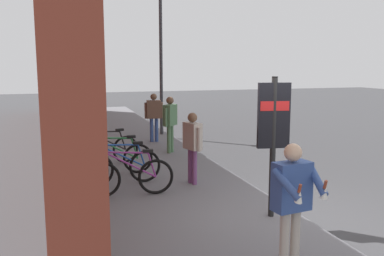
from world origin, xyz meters
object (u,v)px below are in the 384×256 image
Objects in this scene: bicycle_beside_lamp at (107,150)px; transit_info_sign at (273,125)px; pedestrian_crossing_street at (154,112)px; bicycle_nearest_sign at (130,177)px; bicycle_end_of_row at (122,167)px; tourist_with_hotdogs at (293,194)px; street_lamp at (161,50)px; bicycle_under_window at (116,159)px; pedestrian_by_facade at (192,141)px; pedestrian_near_bus at (170,119)px.

transit_info_sign is at bearing -153.72° from bicycle_beside_lamp.
bicycle_nearest_sign is at bearing 162.80° from pedestrian_crossing_street.
bicycle_end_of_row is 3.67m from transit_info_sign.
street_lamp is (10.77, -0.95, 2.10)m from tourist_with_hotdogs.
tourist_with_hotdogs is at bearing -162.38° from bicycle_end_of_row.
bicycle_nearest_sign is 0.85m from bicycle_end_of_row.
transit_info_sign is at bearing -148.65° from bicycle_under_window.
pedestrian_crossing_street reaches higher than pedestrian_by_facade.
bicycle_under_window is 1.02× the size of bicycle_beside_lamp.
pedestrian_near_bus reaches higher than bicycle_under_window.
pedestrian_crossing_street is 0.31× the size of street_lamp.
transit_info_sign is 1.53× the size of pedestrian_by_facade.
bicycle_beside_lamp is 1.05× the size of tourist_with_hotdogs.
bicycle_beside_lamp is at bearing 117.18° from pedestrian_near_bus.
pedestrian_crossing_street reaches higher than bicycle_nearest_sign.
bicycle_under_window is 1.06× the size of pedestrian_near_bus.
bicycle_nearest_sign is 0.34× the size of street_lamp.
bicycle_beside_lamp is (2.77, 0.15, 0.00)m from bicycle_nearest_sign.
bicycle_under_window is 0.34× the size of street_lamp.
bicycle_end_of_row is at bearing 2.38° from bicycle_nearest_sign.
bicycle_nearest_sign is 2.77m from bicycle_beside_lamp.
pedestrian_crossing_street is 0.99× the size of tourist_with_hotdogs.
transit_info_sign is (-2.71, -2.17, 1.21)m from bicycle_end_of_row.
transit_info_sign reaches higher than pedestrian_by_facade.
street_lamp is (6.22, -2.39, 2.73)m from bicycle_end_of_row.
street_lamp is (6.61, -0.91, 2.16)m from pedestrian_by_facade.
pedestrian_near_bus reaches higher than bicycle_nearest_sign.
bicycle_nearest_sign is 4.24m from pedestrian_near_bus.
pedestrian_near_bus is (-1.87, -0.07, 0.02)m from pedestrian_crossing_street.
bicycle_end_of_row is 0.87m from bicycle_under_window.
transit_info_sign is 7.54m from pedestrian_crossing_street.
pedestrian_by_facade reaches higher than bicycle_end_of_row.
pedestrian_near_bus is (3.78, -1.82, 0.63)m from bicycle_nearest_sign.
transit_info_sign reaches higher than bicycle_under_window.
bicycle_under_window is at bearing 137.78° from pedestrian_near_bus.
street_lamp reaches higher than bicycle_under_window.
bicycle_under_window is 4.36m from pedestrian_crossing_street.
tourist_with_hotdogs is (-4.16, 0.04, 0.06)m from pedestrian_by_facade.
pedestrian_crossing_street is at bearing 2.25° from pedestrian_near_bus.
street_lamp is (4.30, -2.50, 2.73)m from bicycle_beside_lamp.
tourist_with_hotdogs is at bearing -165.00° from bicycle_under_window.
tourist_with_hotdogs is (-1.84, 0.73, -0.58)m from transit_info_sign.
bicycle_end_of_row is 0.34× the size of street_lamp.
bicycle_end_of_row is 1.00× the size of bicycle_under_window.
tourist_with_hotdogs is 11.01m from street_lamp.
pedestrian_crossing_street reaches higher than bicycle_under_window.
pedestrian_crossing_street is (2.88, -1.89, 0.61)m from bicycle_beside_lamp.
bicycle_beside_lamp is 1.04× the size of pedestrian_near_bus.
bicycle_beside_lamp is (1.92, 0.11, 0.00)m from bicycle_end_of_row.
transit_info_sign is (-4.62, -2.28, 1.21)m from bicycle_beside_lamp.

